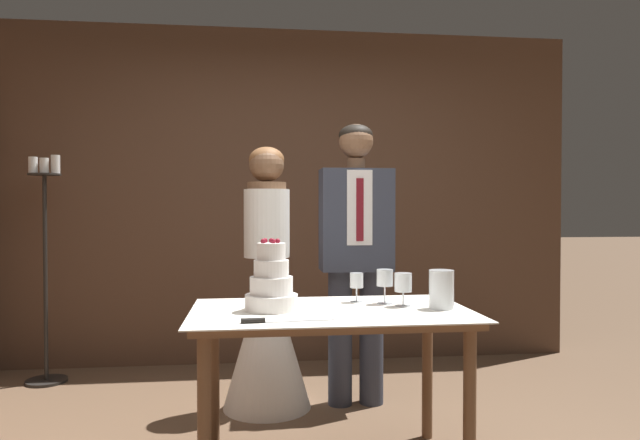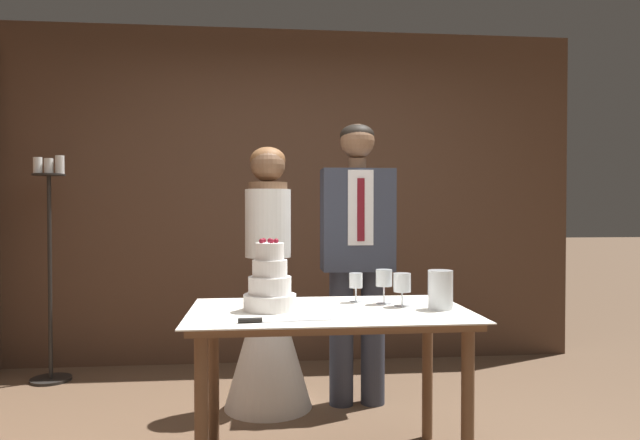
# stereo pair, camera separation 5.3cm
# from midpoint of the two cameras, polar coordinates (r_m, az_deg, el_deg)

# --- Properties ---
(wall_back) EXTENTS (4.64, 0.12, 2.65)m
(wall_back) POSITION_cam_midpoint_polar(r_m,az_deg,el_deg) (4.60, -2.74, 2.38)
(wall_back) COLOR #513828
(wall_back) RESTS_ON ground_plane
(cake_table) EXTENTS (1.30, 0.78, 0.75)m
(cake_table) POSITION_cam_midpoint_polar(r_m,az_deg,el_deg) (2.72, 1.50, -10.87)
(cake_table) COLOR brown
(cake_table) RESTS_ON ground_plane
(tiered_cake) EXTENTS (0.25, 0.25, 0.34)m
(tiered_cake) POSITION_cam_midpoint_polar(r_m,az_deg,el_deg) (2.68, -4.47, -6.43)
(tiered_cake) COLOR white
(tiered_cake) RESTS_ON cake_table
(cake_knife) EXTENTS (0.40, 0.05, 0.02)m
(cake_knife) POSITION_cam_midpoint_polar(r_m,az_deg,el_deg) (2.42, -4.72, -9.98)
(cake_knife) COLOR silver
(cake_knife) RESTS_ON cake_table
(wine_glass_near) EXTENTS (0.08, 0.08, 0.17)m
(wine_glass_near) POSITION_cam_midpoint_polar(r_m,az_deg,el_deg) (2.86, 6.95, -5.96)
(wine_glass_near) COLOR silver
(wine_glass_near) RESTS_ON cake_table
(wine_glass_middle) EXTENTS (0.07, 0.07, 0.15)m
(wine_glass_middle) POSITION_cam_midpoint_polar(r_m,az_deg,el_deg) (2.90, 4.13, -6.22)
(wine_glass_middle) COLOR silver
(wine_glass_middle) RESTS_ON cake_table
(wine_glass_far) EXTENTS (0.08, 0.08, 0.16)m
(wine_glass_far) POSITION_cam_midpoint_polar(r_m,az_deg,el_deg) (2.80, 8.76, -6.39)
(wine_glass_far) COLOR silver
(wine_glass_far) RESTS_ON cake_table
(hurricane_candle) EXTENTS (0.12, 0.12, 0.18)m
(hurricane_candle) POSITION_cam_midpoint_polar(r_m,az_deg,el_deg) (2.76, 12.49, -6.91)
(hurricane_candle) COLOR silver
(hurricane_candle) RESTS_ON cake_table
(bride) EXTENTS (0.54, 0.54, 1.60)m
(bride) POSITION_cam_midpoint_polar(r_m,az_deg,el_deg) (3.56, -4.78, -9.08)
(bride) COLOR white
(bride) RESTS_ON ground_plane
(groom) EXTENTS (0.44, 0.25, 1.75)m
(groom) POSITION_cam_midpoint_polar(r_m,az_deg,el_deg) (3.56, 4.17, -2.51)
(groom) COLOR #333847
(groom) RESTS_ON ground_plane
(candle_stand) EXTENTS (0.28, 0.28, 1.60)m
(candle_stand) POSITION_cam_midpoint_polar(r_m,az_deg,el_deg) (4.46, -25.09, -4.39)
(candle_stand) COLOR black
(candle_stand) RESTS_ON ground_plane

